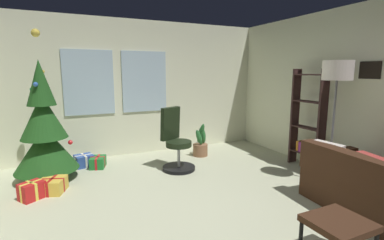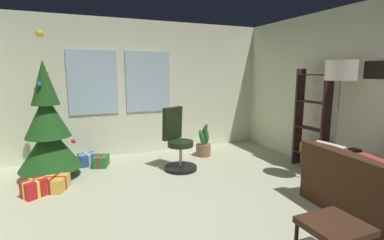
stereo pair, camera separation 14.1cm
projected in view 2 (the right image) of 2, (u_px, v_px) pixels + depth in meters
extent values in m
cube|color=#B2B595|center=(211.00, 231.00, 3.09)|extent=(5.31, 6.25, 0.10)
cube|color=silver|center=(141.00, 88.00, 5.73)|extent=(5.31, 0.10, 2.68)
cube|color=silver|center=(93.00, 82.00, 5.30)|extent=(0.90, 0.03, 1.20)
cube|color=silver|center=(148.00, 82.00, 5.70)|extent=(0.90, 0.03, 1.20)
cube|color=black|center=(375.00, 70.00, 3.96)|extent=(0.02, 0.31, 0.25)
cube|color=#3A2215|center=(372.00, 179.00, 2.90)|extent=(0.34, 1.90, 0.37)
cube|color=#3A2215|center=(332.00, 159.00, 3.85)|extent=(0.90, 0.21, 0.20)
cube|color=beige|center=(329.00, 159.00, 3.58)|extent=(0.20, 0.41, 0.41)
cube|color=#A0342F|center=(373.00, 176.00, 3.02)|extent=(0.23, 0.42, 0.41)
cube|color=#3A2215|center=(335.00, 226.00, 2.41)|extent=(0.50, 0.46, 0.06)
cylinder|color=black|center=(296.00, 240.00, 2.54)|extent=(0.04, 0.04, 0.34)
cylinder|color=black|center=(332.00, 230.00, 2.71)|extent=(0.04, 0.04, 0.34)
cylinder|color=#4C331E|center=(52.00, 172.00, 4.50)|extent=(0.12, 0.12, 0.16)
cone|color=#1C4819|center=(50.00, 147.00, 4.43)|extent=(0.93, 0.93, 0.68)
cone|color=#1C4819|center=(47.00, 115.00, 4.34)|extent=(0.67, 0.67, 0.68)
cone|color=#1C4819|center=(44.00, 82.00, 4.26)|extent=(0.41, 0.41, 0.68)
sphere|color=red|center=(73.00, 141.00, 4.52)|extent=(0.07, 0.07, 0.07)
sphere|color=gold|center=(47.00, 72.00, 4.34)|extent=(0.05, 0.05, 0.05)
sphere|color=silver|center=(47.00, 94.00, 4.47)|extent=(0.06, 0.06, 0.06)
sphere|color=blue|center=(39.00, 84.00, 4.11)|extent=(0.07, 0.07, 0.07)
sphere|color=#1E8C4C|center=(37.00, 89.00, 4.34)|extent=(0.07, 0.07, 0.07)
sphere|color=#F2D14C|center=(40.00, 34.00, 4.14)|extent=(0.12, 0.12, 0.12)
cube|color=red|center=(34.00, 188.00, 3.80)|extent=(0.36, 0.34, 0.23)
cube|color=#EAD84C|center=(34.00, 188.00, 3.80)|extent=(0.15, 0.20, 0.24)
cube|color=#EAD84C|center=(34.00, 188.00, 3.80)|extent=(0.26, 0.20, 0.24)
cube|color=#1E722D|center=(101.00, 161.00, 5.03)|extent=(0.33, 0.38, 0.19)
cube|color=red|center=(101.00, 161.00, 5.03)|extent=(0.24, 0.11, 0.20)
cube|color=red|center=(101.00, 161.00, 5.03)|extent=(0.14, 0.32, 0.20)
cube|color=gold|center=(55.00, 183.00, 4.02)|extent=(0.42, 0.44, 0.20)
cube|color=#B21919|center=(55.00, 183.00, 4.02)|extent=(0.16, 0.35, 0.20)
cube|color=#B21919|center=(55.00, 183.00, 4.02)|extent=(0.32, 0.15, 0.20)
cube|color=#2D4C99|center=(88.00, 159.00, 5.10)|extent=(0.35, 0.34, 0.21)
cube|color=silver|center=(88.00, 159.00, 5.10)|extent=(0.31, 0.10, 0.21)
cube|color=silver|center=(88.00, 159.00, 5.10)|extent=(0.10, 0.29, 0.21)
cylinder|color=black|center=(181.00, 168.00, 4.87)|extent=(0.56, 0.56, 0.06)
cylinder|color=#B2B2B7|center=(181.00, 155.00, 4.83)|extent=(0.05, 0.05, 0.40)
cylinder|color=black|center=(180.00, 144.00, 4.79)|extent=(0.44, 0.44, 0.09)
cube|color=black|center=(172.00, 123.00, 4.86)|extent=(0.40, 0.27, 0.57)
cube|color=#341F1E|center=(326.00, 123.00, 4.53)|extent=(0.18, 0.04, 1.72)
cube|color=#341F1E|center=(299.00, 117.00, 5.08)|extent=(0.18, 0.04, 1.72)
cube|color=#341F1E|center=(309.00, 154.00, 4.91)|extent=(0.18, 0.56, 0.02)
cube|color=#341F1E|center=(311.00, 129.00, 4.83)|extent=(0.18, 0.56, 0.02)
cube|color=#341F1E|center=(313.00, 102.00, 4.75)|extent=(0.18, 0.56, 0.02)
cube|color=#341F1E|center=(315.00, 75.00, 4.68)|extent=(0.18, 0.56, 0.02)
cube|color=maroon|center=(320.00, 151.00, 4.70)|extent=(0.15, 0.05, 0.21)
cube|color=navy|center=(316.00, 151.00, 4.77)|extent=(0.17, 0.08, 0.17)
cube|color=beige|center=(313.00, 149.00, 4.84)|extent=(0.13, 0.04, 0.20)
cube|color=#266D31|center=(310.00, 150.00, 4.90)|extent=(0.15, 0.05, 0.14)
cube|color=#852C7C|center=(307.00, 148.00, 4.96)|extent=(0.16, 0.07, 0.18)
cube|color=#BC731C|center=(304.00, 147.00, 5.03)|extent=(0.15, 0.05, 0.18)
cylinder|color=slate|center=(331.00, 183.00, 4.23)|extent=(0.28, 0.28, 0.03)
cylinder|color=slate|center=(336.00, 133.00, 4.09)|extent=(0.03, 0.03, 1.52)
cylinder|color=silver|center=(341.00, 70.00, 3.94)|extent=(0.42, 0.42, 0.28)
cylinder|color=#8A5D41|center=(203.00, 150.00, 5.66)|extent=(0.29, 0.29, 0.24)
ellipsoid|color=#296730|center=(202.00, 137.00, 5.54)|extent=(0.23, 0.15, 0.34)
ellipsoid|color=#296730|center=(206.00, 136.00, 5.67)|extent=(0.15, 0.14, 0.30)
ellipsoid|color=#296730|center=(204.00, 133.00, 5.66)|extent=(0.19, 0.28, 0.45)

